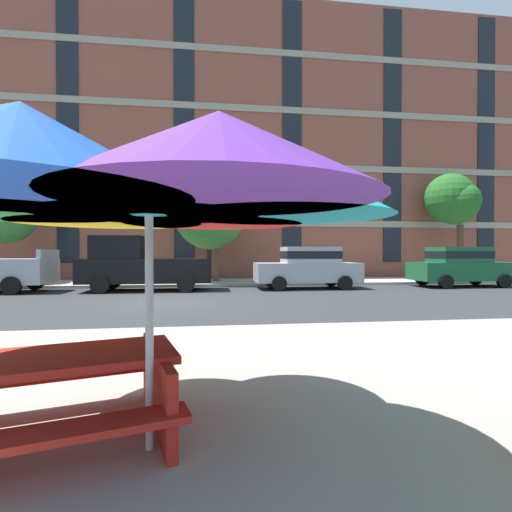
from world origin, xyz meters
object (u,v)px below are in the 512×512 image
Objects in this scene: sedan_green at (460,266)px; patio_umbrella at (149,182)px; sedan_silver at (308,266)px; picnic_table at (52,393)px; street_tree_middle at (210,211)px; pickup_black at (141,265)px; street_tree_right at (455,201)px.

sedan_green is 17.32m from patio_umbrella.
patio_umbrella is (-4.65, -12.70, 1.11)m from sedan_silver.
sedan_green is 17.66m from picnic_table.
street_tree_middle is at bearing 85.37° from picnic_table.
sedan_green is at bearing 47.29° from patio_umbrella.
sedan_silver is (6.90, -0.00, -0.08)m from pickup_black.
pickup_black is at bearing 180.00° from sedan_green.
sedan_green is at bearing -15.77° from street_tree_middle.
patio_umbrella reaches higher than picnic_table.
sedan_silver is at bearing 180.00° from sedan_green.
picnic_table is (1.50, -12.49, -0.54)m from pickup_black.
sedan_silver is 7.07m from sedan_green.
patio_umbrella is (-0.52, -15.86, -1.54)m from street_tree_middle.
pickup_black is 0.86× the size of street_tree_right.
street_tree_middle reaches higher than sedan_silver.
pickup_black is 6.90m from sedan_silver.
pickup_black is 2.38× the size of picnic_table.
pickup_black is at bearing 96.83° from picnic_table.
street_tree_middle is (-11.21, 3.16, 2.65)m from sedan_green.
pickup_black is 4.93m from street_tree_middle.
pickup_black reaches higher than sedan_green.
street_tree_right reaches higher than picnic_table.
picnic_table is (-1.27, -15.66, -3.11)m from street_tree_middle.
street_tree_right reaches higher than sedan_green.
street_tree_right is 1.64× the size of patio_umbrella.
sedan_green is 5.36m from street_tree_right.
pickup_black is 16.86m from street_tree_right.
street_tree_middle is 1.53× the size of patio_umbrella.
street_tree_middle is 0.93× the size of street_tree_right.
pickup_black is 1.16× the size of sedan_green.
street_tree_middle is (-4.13, 3.16, 2.65)m from sedan_silver.
sedan_silver is at bearing 66.62° from picnic_table.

